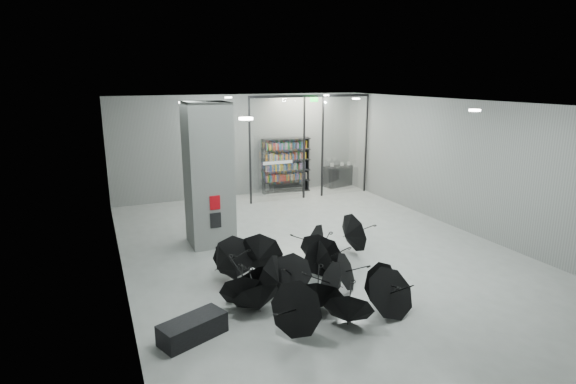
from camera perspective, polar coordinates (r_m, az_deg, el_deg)
name	(u,v)px	position (r m, az deg, el deg)	size (l,w,h in m)	color
room	(322,149)	(11.75, 4.26, 5.33)	(14.00, 14.02, 4.01)	gray
column	(208,175)	(12.90, -9.91, 2.14)	(1.20, 1.20, 4.00)	slate
fire_cabinet	(215,203)	(12.47, -9.11, -1.32)	(0.28, 0.04, 0.38)	#A50A07
info_panel	(216,220)	(12.61, -9.02, -3.52)	(0.30, 0.03, 0.42)	black
exit_sign	(314,100)	(17.45, 3.27, 11.44)	(0.30, 0.06, 0.15)	#0CE533
glass_partition	(311,143)	(17.77, 2.89, 6.19)	(5.06, 0.08, 4.00)	silver
bench	(193,329)	(8.83, -11.81, -16.36)	(1.23, 0.53, 0.39)	black
bookshelf	(286,165)	(18.85, -0.28, 3.37)	(2.02, 0.40, 2.22)	black
shop_counter	(340,176)	(20.14, 6.47, 2.04)	(1.47, 0.59, 0.88)	black
umbrella_cluster	(303,279)	(10.28, 1.93, -10.76)	(4.68, 4.62, 1.29)	black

